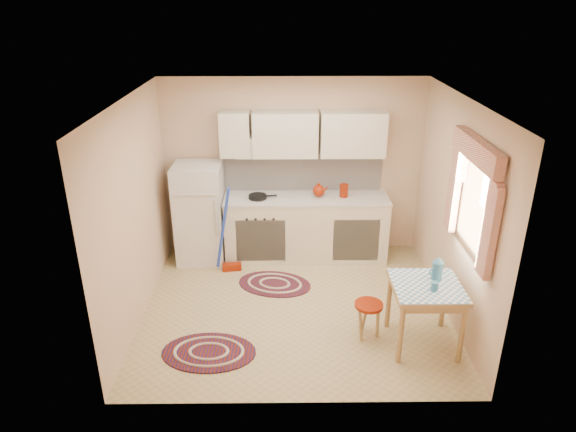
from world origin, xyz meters
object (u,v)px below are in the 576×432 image
object	(u,v)px
fridge	(200,213)
base_cabinets	(306,229)
table	(424,315)
stool	(368,320)

from	to	relation	value
fridge	base_cabinets	size ratio (longest dim) A/B	0.62
table	stool	size ratio (longest dim) A/B	1.71
base_cabinets	table	distance (m)	2.34
fridge	stool	bearing A→B (deg)	-41.62
base_cabinets	fridge	bearing A→B (deg)	-178.06
stool	table	bearing A→B (deg)	-12.77
base_cabinets	stool	distance (m)	2.00
fridge	table	size ratio (longest dim) A/B	1.94
base_cabinets	stool	xyz separation A→B (m)	(0.60, -1.89, -0.23)
fridge	stool	size ratio (longest dim) A/B	3.33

